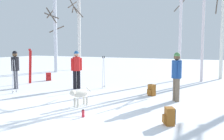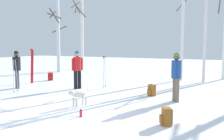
# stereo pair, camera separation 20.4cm
# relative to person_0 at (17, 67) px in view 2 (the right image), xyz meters

# --- Properties ---
(ground_plane) EXTENTS (60.00, 60.00, 0.00)m
(ground_plane) POSITION_rel_person_0_xyz_m (4.50, -2.10, -0.98)
(ground_plane) COLOR white
(person_0) EXTENTS (0.45, 0.34, 1.72)m
(person_0) POSITION_rel_person_0_xyz_m (0.00, 0.00, 0.00)
(person_0) COLOR #4C4C56
(person_0) RESTS_ON ground_plane
(person_1) EXTENTS (0.35, 0.44, 1.72)m
(person_1) POSITION_rel_person_0_xyz_m (7.05, 0.70, 0.00)
(person_1) COLOR #72604C
(person_1) RESTS_ON ground_plane
(person_2) EXTENTS (0.34, 0.44, 1.72)m
(person_2) POSITION_rel_person_0_xyz_m (2.50, 1.20, 0.00)
(person_2) COLOR black
(person_2) RESTS_ON ground_plane
(dog) EXTENTS (0.37, 0.88, 0.57)m
(dog) POSITION_rel_person_0_xyz_m (4.43, -1.42, -0.59)
(dog) COLOR beige
(dog) RESTS_ON ground_plane
(ski_pair_planted_0) EXTENTS (0.17, 0.14, 1.79)m
(ski_pair_planted_0) POSITION_rel_person_0_xyz_m (-0.59, 1.49, -0.09)
(ski_pair_planted_0) COLOR red
(ski_pair_planted_0) RESTS_ON ground_plane
(ski_poles_0) EXTENTS (0.07, 0.25, 1.47)m
(ski_poles_0) POSITION_rel_person_0_xyz_m (3.47, 1.95, -0.20)
(ski_poles_0) COLOR #B2B2BC
(ski_poles_0) RESTS_ON ground_plane
(ski_poles_1) EXTENTS (0.07, 0.26, 1.48)m
(ski_poles_1) POSITION_rel_person_0_xyz_m (0.80, -0.80, -0.19)
(ski_poles_1) COLOR #B2B2BC
(ski_poles_1) RESTS_ON ground_plane
(backpack_0) EXTENTS (0.34, 0.33, 0.44)m
(backpack_0) POSITION_rel_person_0_xyz_m (7.47, -2.02, -0.77)
(backpack_0) COLOR #99591E
(backpack_0) RESTS_ON ground_plane
(backpack_1) EXTENTS (0.35, 0.34, 0.44)m
(backpack_1) POSITION_rel_person_0_xyz_m (-0.44, 2.68, -0.77)
(backpack_1) COLOR red
(backpack_1) RESTS_ON ground_plane
(backpack_2) EXTENTS (0.33, 0.34, 0.44)m
(backpack_2) POSITION_rel_person_0_xyz_m (5.99, 1.24, -0.77)
(backpack_2) COLOR #99591E
(backpack_2) RESTS_ON ground_plane
(water_bottle_0) EXTENTS (0.08, 0.08, 0.21)m
(water_bottle_0) POSITION_rel_person_0_xyz_m (5.21, -2.41, -0.88)
(water_bottle_0) COLOR red
(water_bottle_0) RESTS_ON ground_plane
(birch_tree_0) EXTENTS (1.46, 1.49, 5.28)m
(birch_tree_0) POSITION_rel_person_0_xyz_m (-2.91, 6.32, 1.78)
(birch_tree_0) COLOR silver
(birch_tree_0) RESTS_ON ground_plane
(birch_tree_1) EXTENTS (1.23, 1.32, 5.65)m
(birch_tree_1) POSITION_rel_person_0_xyz_m (-2.66, 8.97, 2.04)
(birch_tree_1) COLOR silver
(birch_tree_1) RESTS_ON ground_plane
(birch_tree_2) EXTENTS (1.07, 1.32, 6.79)m
(birch_tree_2) POSITION_rel_person_0_xyz_m (6.01, 6.16, 2.56)
(birch_tree_2) COLOR white
(birch_tree_2) RESTS_ON ground_plane
(birch_tree_3) EXTENTS (1.02, 1.43, 6.42)m
(birch_tree_3) POSITION_rel_person_0_xyz_m (7.28, 6.04, 2.35)
(birch_tree_3) COLOR silver
(birch_tree_3) RESTS_ON ground_plane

